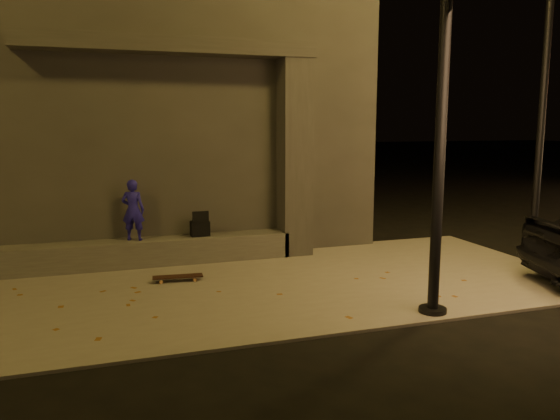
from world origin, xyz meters
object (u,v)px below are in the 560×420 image
object	(u,v)px
column	(295,159)
backpack	(200,227)
skateboarder	(133,210)
skateboard	(178,277)

from	to	relation	value
column	backpack	distance (m)	2.16
skateboarder	backpack	xyz separation A→B (m)	(1.15, 0.00, -0.37)
skateboarder	skateboard	distance (m)	1.61
column	skateboarder	bearing A→B (deg)	180.00
skateboarder	backpack	distance (m)	1.20
column	skateboarder	distance (m)	3.05
column	skateboarder	size ratio (longest dim) A/B	3.41
backpack	skateboard	xyz separation A→B (m)	(-0.57, -1.20, -0.54)
skateboarder	skateboard	world-z (taller)	skateboarder
skateboarder	backpack	bearing A→B (deg)	-162.55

